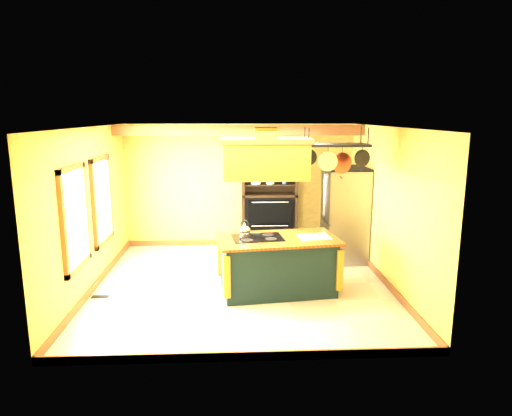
{
  "coord_description": "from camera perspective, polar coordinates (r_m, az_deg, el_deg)",
  "views": [
    {
      "loc": [
        -0.1,
        -7.47,
        2.91
      ],
      "look_at": [
        0.26,
        0.3,
        1.3
      ],
      "focal_mm": 32.0,
      "sensor_mm": 36.0,
      "label": 1
    }
  ],
  "objects": [
    {
      "name": "ceiling",
      "position": [
        7.48,
        -1.91,
        10.09
      ],
      "size": [
        5.0,
        5.0,
        0.0
      ],
      "primitive_type": "plane",
      "rotation": [
        3.14,
        0.0,
        0.0
      ],
      "color": "white",
      "rests_on": "wall_back"
    },
    {
      "name": "ceiling_beam",
      "position": [
        9.18,
        -2.05,
        9.69
      ],
      "size": [
        5.0,
        0.15,
        0.2
      ],
      "primitive_type": "cube",
      "color": "brown",
      "rests_on": "ceiling"
    },
    {
      "name": "wall_back",
      "position": [
        10.1,
        -2.05,
        2.8
      ],
      "size": [
        5.0,
        0.02,
        2.7
      ],
      "primitive_type": "cube",
      "color": "#DFC151",
      "rests_on": "floor"
    },
    {
      "name": "wall_right",
      "position": [
        8.07,
        16.21,
        0.08
      ],
      "size": [
        0.02,
        5.0,
        2.7
      ],
      "primitive_type": "cube",
      "color": "#DFC151",
      "rests_on": "floor"
    },
    {
      "name": "refrigerator",
      "position": [
        9.3,
        11.0,
        -1.02
      ],
      "size": [
        0.8,
        0.94,
        1.84
      ],
      "color": "gray",
      "rests_on": "floor"
    },
    {
      "name": "wall_front",
      "position": [
        5.21,
        -1.43,
        -5.7
      ],
      "size": [
        5.0,
        0.02,
        2.7
      ],
      "primitive_type": "cube",
      "color": "#DFC151",
      "rests_on": "floor"
    },
    {
      "name": "window_near",
      "position": [
        7.24,
        -21.65,
        -1.17
      ],
      "size": [
        0.06,
        1.06,
        1.56
      ],
      "color": "brown",
      "rests_on": "wall_left"
    },
    {
      "name": "floor_register",
      "position": [
        7.93,
        -18.87,
        -10.45
      ],
      "size": [
        0.28,
        0.12,
        0.01
      ],
      "primitive_type": "cube",
      "rotation": [
        0.0,
        0.0,
        0.01
      ],
      "color": "black",
      "rests_on": "floor"
    },
    {
      "name": "floor",
      "position": [
        8.02,
        -1.78,
        -9.58
      ],
      "size": [
        5.0,
        5.0,
        0.0
      ],
      "primitive_type": "plane",
      "color": "beige",
      "rests_on": "ground"
    },
    {
      "name": "range_hood",
      "position": [
        7.22,
        1.24,
        6.39
      ],
      "size": [
        1.4,
        0.79,
        0.8
      ],
      "color": "#AF7F2B",
      "rests_on": "ceiling"
    },
    {
      "name": "kitchen_island",
      "position": [
        7.61,
        2.68,
        -7.03
      ],
      "size": [
        2.07,
        1.32,
        1.11
      ],
      "rotation": [
        0.0,
        0.0,
        0.13
      ],
      "color": "#13262C",
      "rests_on": "floor"
    },
    {
      "name": "wall_left",
      "position": [
        8.0,
        -20.04,
        -0.26
      ],
      "size": [
        0.02,
        5.0,
        2.7
      ],
      "primitive_type": "cube",
      "color": "#DFC151",
      "rests_on": "floor"
    },
    {
      "name": "hutch",
      "position": [
        9.99,
        1.63,
        -0.32
      ],
      "size": [
        1.19,
        0.54,
        2.11
      ],
      "color": "black",
      "rests_on": "floor"
    },
    {
      "name": "window_far",
      "position": [
        8.55,
        -18.67,
        0.9
      ],
      "size": [
        0.06,
        1.06,
        1.56
      ],
      "color": "brown",
      "rests_on": "wall_left"
    },
    {
      "name": "pot_rack",
      "position": [
        7.37,
        9.9,
        7.07
      ],
      "size": [
        1.08,
        0.51,
        0.74
      ],
      "color": "black",
      "rests_on": "ceiling"
    }
  ]
}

